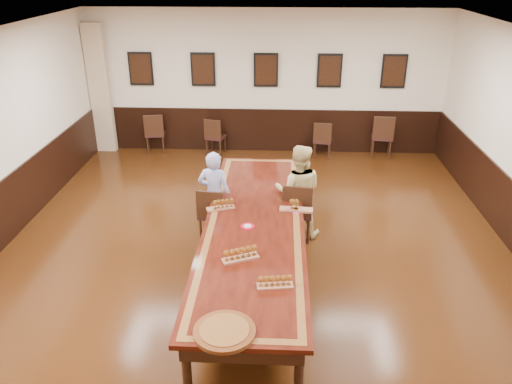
# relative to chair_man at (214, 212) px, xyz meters

# --- Properties ---
(floor) EXTENTS (8.00, 10.00, 0.02)m
(floor) POSITION_rel_chair_man_xyz_m (0.70, -0.87, -0.46)
(floor) COLOR black
(floor) RESTS_ON ground
(ceiling) EXTENTS (8.00, 10.00, 0.02)m
(ceiling) POSITION_rel_chair_man_xyz_m (0.70, -0.87, 2.76)
(ceiling) COLOR white
(ceiling) RESTS_ON floor
(wall_back) EXTENTS (8.00, 0.02, 3.20)m
(wall_back) POSITION_rel_chair_man_xyz_m (0.70, 4.14, 1.15)
(wall_back) COLOR #F3E4CB
(wall_back) RESTS_ON floor
(chair_man) EXTENTS (0.49, 0.52, 0.91)m
(chair_man) POSITION_rel_chair_man_xyz_m (0.00, 0.00, 0.00)
(chair_man) COLOR black
(chair_man) RESTS_ON floor
(chair_woman) EXTENTS (0.50, 0.54, 0.99)m
(chair_woman) POSITION_rel_chair_man_xyz_m (1.34, 0.07, 0.04)
(chair_woman) COLOR black
(chair_woman) RESTS_ON floor
(spare_chair_a) EXTENTS (0.50, 0.54, 0.93)m
(spare_chair_a) POSITION_rel_chair_man_xyz_m (-1.87, 3.93, 0.01)
(spare_chair_a) COLOR black
(spare_chair_a) RESTS_ON floor
(spare_chair_b) EXTENTS (0.49, 0.52, 0.85)m
(spare_chair_b) POSITION_rel_chair_man_xyz_m (-0.44, 3.86, -0.03)
(spare_chair_b) COLOR black
(spare_chair_b) RESTS_ON floor
(spare_chair_c) EXTENTS (0.46, 0.49, 0.85)m
(spare_chair_c) POSITION_rel_chair_man_xyz_m (2.01, 3.74, -0.03)
(spare_chair_c) COLOR black
(spare_chair_c) RESTS_ON floor
(spare_chair_d) EXTENTS (0.52, 0.55, 0.99)m
(spare_chair_d) POSITION_rel_chair_man_xyz_m (3.36, 3.87, 0.04)
(spare_chair_d) COLOR black
(spare_chair_d) RESTS_ON floor
(person_man) EXTENTS (0.57, 0.42, 1.44)m
(person_man) POSITION_rel_chair_man_xyz_m (0.01, 0.10, 0.27)
(person_man) COLOR #5462D2
(person_man) RESTS_ON floor
(person_woman) EXTENTS (0.81, 0.65, 1.55)m
(person_woman) POSITION_rel_chair_man_xyz_m (1.35, 0.18, 0.32)
(person_woman) COLOR beige
(person_woman) RESTS_ON floor
(pink_phone) EXTENTS (0.10, 0.16, 0.01)m
(pink_phone) POSITION_rel_chair_man_xyz_m (1.30, -0.52, 0.30)
(pink_phone) COLOR #DE4A6E
(pink_phone) RESTS_ON conference_table
(curtain) EXTENTS (0.45, 0.18, 2.90)m
(curtain) POSITION_rel_chair_man_xyz_m (-3.05, 3.95, 1.00)
(curtain) COLOR tan
(curtain) RESTS_ON floor
(wainscoting) EXTENTS (8.00, 10.00, 1.00)m
(wainscoting) POSITION_rel_chair_man_xyz_m (0.70, -0.87, 0.05)
(wainscoting) COLOR black
(wainscoting) RESTS_ON floor
(conference_table) EXTENTS (1.40, 5.00, 0.76)m
(conference_table) POSITION_rel_chair_man_xyz_m (0.70, -0.87, 0.16)
(conference_table) COLOR black
(conference_table) RESTS_ON floor
(posters) EXTENTS (6.14, 0.04, 0.74)m
(posters) POSITION_rel_chair_man_xyz_m (0.70, 4.07, 1.45)
(posters) COLOR black
(posters) RESTS_ON wall_back
(flight_a) EXTENTS (0.44, 0.26, 0.16)m
(flight_a) POSITION_rel_chair_man_xyz_m (0.19, -0.46, 0.37)
(flight_a) COLOR #995840
(flight_a) RESTS_ON conference_table
(flight_b) EXTENTS (0.50, 0.18, 0.18)m
(flight_b) POSITION_rel_chair_man_xyz_m (1.29, -0.46, 0.38)
(flight_b) COLOR #995840
(flight_b) RESTS_ON conference_table
(flight_c) EXTENTS (0.48, 0.32, 0.17)m
(flight_c) POSITION_rel_chair_man_xyz_m (0.58, -1.82, 0.38)
(flight_c) COLOR #995840
(flight_c) RESTS_ON conference_table
(flight_d) EXTENTS (0.43, 0.18, 0.15)m
(flight_d) POSITION_rel_chair_man_xyz_m (1.01, -2.37, 0.37)
(flight_d) COLOR #995840
(flight_d) RESTS_ON conference_table
(red_plate_grp) EXTENTS (0.19, 0.19, 0.03)m
(red_plate_grp) POSITION_rel_chair_man_xyz_m (0.61, -1.00, 0.31)
(red_plate_grp) COLOR red
(red_plate_grp) RESTS_ON conference_table
(carved_platter) EXTENTS (0.74, 0.74, 0.05)m
(carved_platter) POSITION_rel_chair_man_xyz_m (0.52, -3.16, 0.32)
(carved_platter) COLOR #522510
(carved_platter) RESTS_ON conference_table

